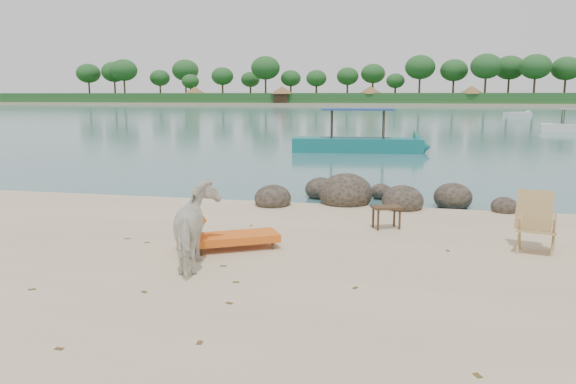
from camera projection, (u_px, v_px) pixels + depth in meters
name	position (u px, v px, depth m)	size (l,w,h in m)	color
water	(406.00, 111.00, 94.48)	(400.00, 400.00, 0.00)	#35666A
far_shore	(410.00, 104.00, 171.42)	(420.00, 90.00, 1.40)	tan
far_scenery	(409.00, 93.00, 138.85)	(420.00, 18.00, 9.50)	#1E4C1E
boulders	(365.00, 197.00, 13.91)	(6.15, 2.71, 1.00)	black
cow	(198.00, 228.00, 8.69)	(0.70, 1.53, 1.29)	white
side_table	(386.00, 219.00, 11.24)	(0.56, 0.36, 0.46)	#362515
lounge_chair	(234.00, 234.00, 9.77)	(1.91, 0.67, 0.57)	orange
deck_chair	(537.00, 225.00, 9.50)	(0.65, 0.72, 1.02)	#A67D53
boat_near	(358.00, 116.00, 26.81)	(6.92, 1.56, 3.36)	#146A6B
boat_far	(518.00, 113.00, 73.89)	(4.85, 1.09, 0.56)	silver
dead_leaves	(266.00, 289.00, 7.85)	(8.06, 6.01, 0.00)	brown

